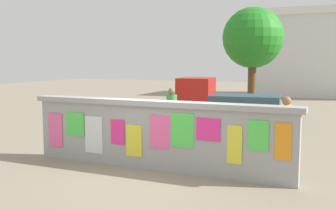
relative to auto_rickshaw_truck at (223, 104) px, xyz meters
name	(u,v)px	position (x,y,z in m)	size (l,w,h in m)	color
ground	(238,121)	(0.09, 2.13, -0.90)	(60.00, 60.00, 0.00)	gray
poster_wall	(156,134)	(0.09, -5.88, -0.09)	(6.42, 0.42, 1.58)	#9E9E9E
auto_rickshaw_truck	(223,104)	(0.00, 0.00, 0.00)	(3.74, 1.89, 1.85)	black
motorcycle	(221,133)	(0.89, -3.28, -0.44)	(1.90, 0.56, 0.87)	black
bicycle_near	(132,135)	(-1.50, -4.08, -0.54)	(1.70, 0.44, 0.95)	black
bicycle_far	(142,120)	(-2.51, -1.55, -0.54)	(1.68, 0.51, 0.95)	black
person_walking	(286,122)	(2.71, -4.05, 0.09)	(0.37, 0.37, 1.62)	#BF6626
person_bystander	(172,108)	(-1.00, -2.40, 0.09)	(0.36, 0.36, 1.62)	yellow
tree_roadside	(253,39)	(0.38, 3.28, 2.53)	(2.61, 2.61, 4.77)	brown
building_background	(324,53)	(2.81, 16.00, 2.16)	(9.03, 4.68, 6.06)	silver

